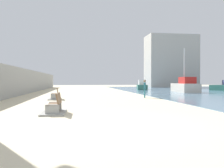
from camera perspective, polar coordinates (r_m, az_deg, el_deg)
The scene contains 8 objects.
ground_plane at distance 26.38m, azimuth -5.95°, elevation -2.62°, with size 120.00×120.00×0.00m, color beige.
seawall at distance 27.08m, azimuth -22.02°, elevation 0.55°, with size 0.80×64.00×2.96m, color #9E9E99.
bench_near at distance 11.61m, azimuth -13.90°, elevation -5.82°, with size 1.13×2.11×0.98m.
bench_far at distance 20.30m, azimuth -13.77°, elevation -3.00°, with size 1.25×2.18×0.98m.
person_walking at distance 21.61m, azimuth 8.00°, elevation -0.82°, with size 0.27×0.51×1.66m.
boat_far_left at distance 32.98m, azimuth 17.50°, elevation -0.54°, with size 2.62×5.49×5.99m.
boat_outer at distance 41.13m, azimuth 7.33°, elevation -0.48°, with size 2.56×4.93×1.70m.
harbor_building at distance 58.99m, azimuth 14.24°, elevation 5.34°, with size 12.00×6.00×12.54m, color #ADAAA3.
Camera 1 is at (-1.09, -8.31, 1.57)m, focal length 37.34 mm.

